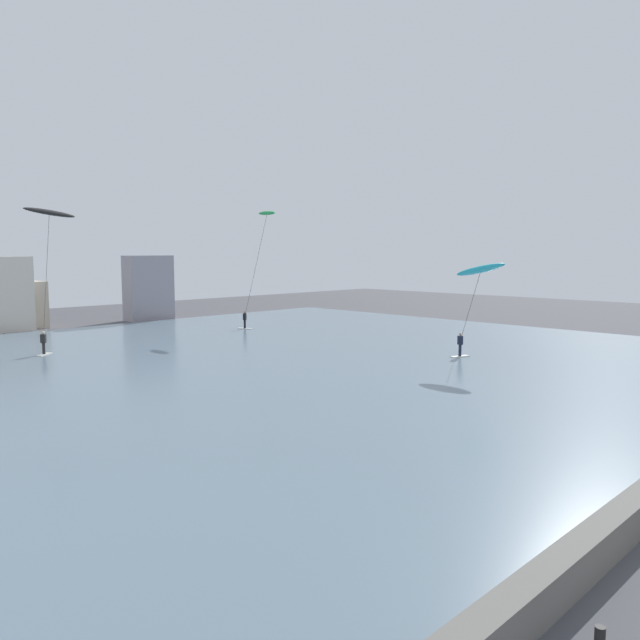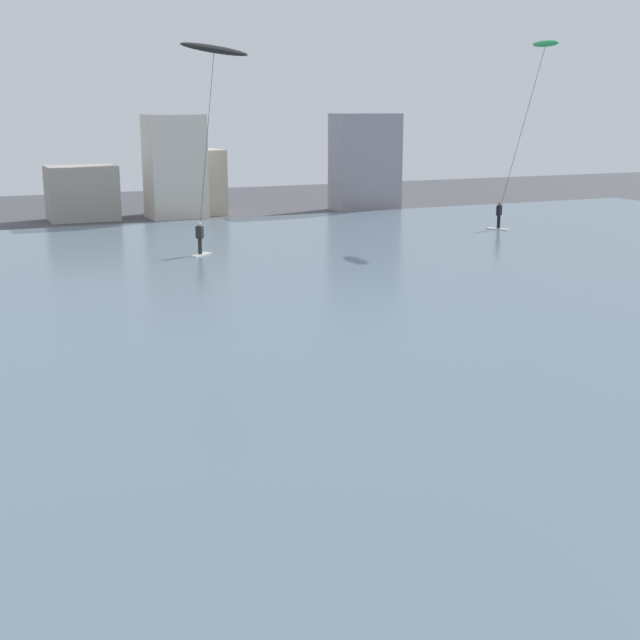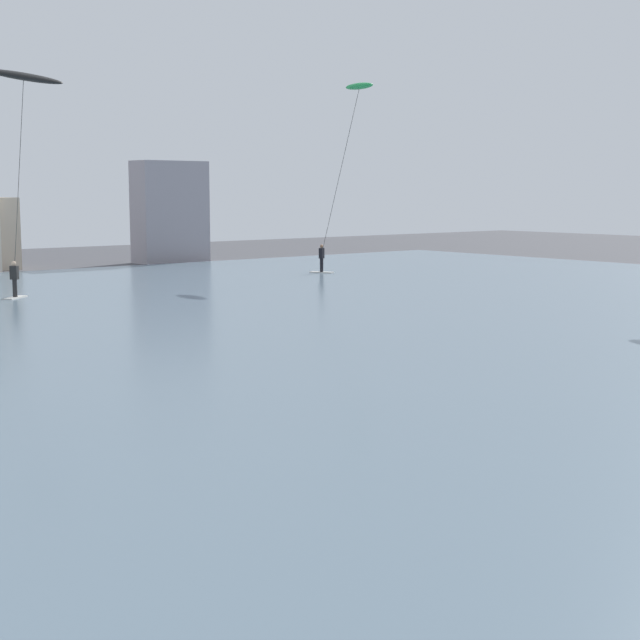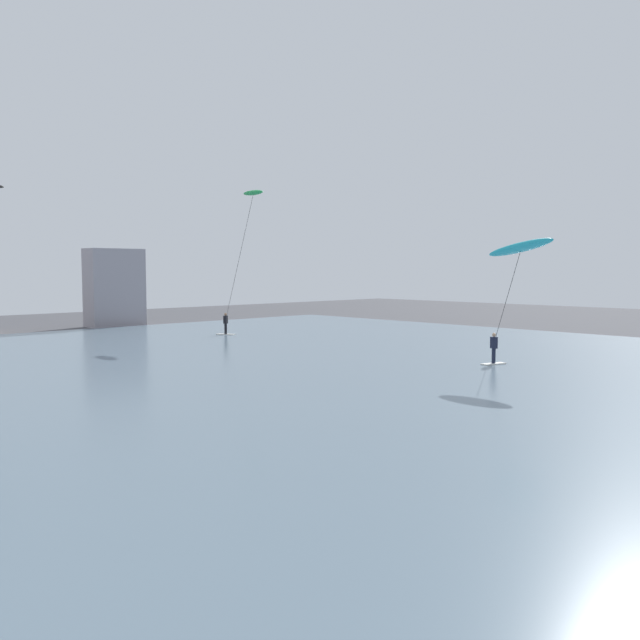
% 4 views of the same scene
% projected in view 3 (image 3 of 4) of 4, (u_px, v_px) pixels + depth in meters
% --- Properties ---
extents(water_bay, '(84.00, 52.00, 0.10)m').
position_uv_depth(water_bay, '(85.00, 336.00, 32.15)').
color(water_bay, slate).
rests_on(water_bay, ground).
extents(far_shore_buildings, '(24.71, 4.84, 6.85)m').
position_uv_depth(far_shore_buildings, '(7.00, 224.00, 59.60)').
color(far_shore_buildings, '#A89E93').
rests_on(far_shore_buildings, ground).
extents(kitesurfer_black, '(4.15, 4.50, 10.50)m').
position_uv_depth(kitesurfer_black, '(23.00, 91.00, 44.27)').
color(kitesurfer_black, silver).
rests_on(kitesurfer_black, water_bay).
extents(kitesurfer_green, '(2.75, 3.29, 10.88)m').
position_uv_depth(kitesurfer_green, '(353.00, 113.00, 55.26)').
color(kitesurfer_green, silver).
rests_on(kitesurfer_green, water_bay).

